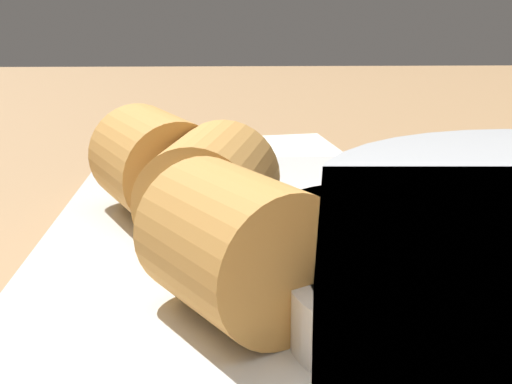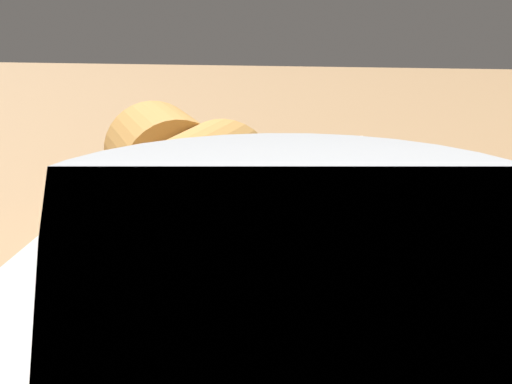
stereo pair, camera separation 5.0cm
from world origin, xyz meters
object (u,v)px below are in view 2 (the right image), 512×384
(dipping_bowl_near, at_px, (347,224))
(dipping_bowl_far, at_px, (355,318))
(napkin, at_px, (320,154))
(serving_plate, at_px, (256,248))

(dipping_bowl_near, bearing_deg, dipping_bowl_far, 1.20)
(dipping_bowl_near, xyz_separation_m, napkin, (-0.25, -0.02, -0.02))
(dipping_bowl_near, relative_size, dipping_bowl_far, 1.00)
(dipping_bowl_near, xyz_separation_m, dipping_bowl_far, (0.10, 0.00, 0.00))
(dipping_bowl_near, height_order, dipping_bowl_far, same)
(dipping_bowl_near, relative_size, napkin, 0.67)
(napkin, bearing_deg, dipping_bowl_near, 4.82)
(serving_plate, bearing_deg, napkin, 173.73)
(serving_plate, height_order, dipping_bowl_near, dipping_bowl_near)
(dipping_bowl_far, bearing_deg, serving_plate, -156.88)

